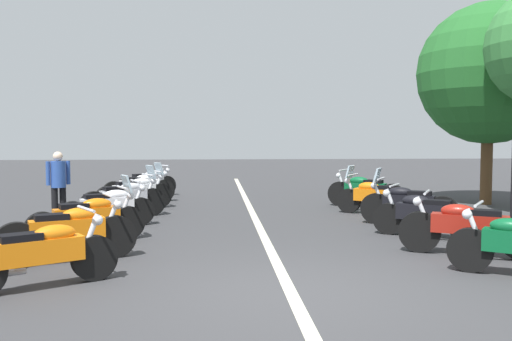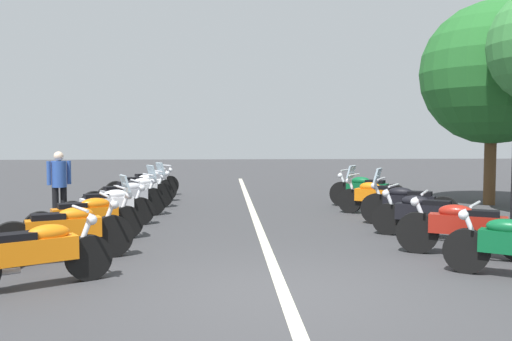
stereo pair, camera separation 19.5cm
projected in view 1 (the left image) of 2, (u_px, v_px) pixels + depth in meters
The scene contains 17 objects.
ground_plane at pixel (292, 294), 6.47m from camera, with size 80.00×80.00×0.00m, color #38383A.
lane_centre_stripe at pixel (254, 217), 12.82m from camera, with size 23.56×0.16×0.01m, color beige.
motorcycle_left_row_0 at pixel (42, 253), 6.70m from camera, with size 1.15×1.75×0.98m.
motorcycle_left_row_1 at pixel (69, 232), 8.11m from camera, with size 1.02×1.97×1.01m.
motorcycle_left_row_2 at pixel (89, 217), 9.61m from camera, with size 1.10×1.96×1.20m.
motorcycle_left_row_3 at pixel (108, 207), 11.22m from camera, with size 1.04×1.87×0.98m.
motorcycle_left_row_4 at pixel (125, 198), 12.57m from camera, with size 1.17×1.86×1.23m.
motorcycle_left_row_5 at pixel (135, 192), 14.00m from camera, with size 1.23×1.87×1.22m.
motorcycle_left_row_6 at pixel (140, 187), 15.55m from camera, with size 0.98×2.00×1.00m.
motorcycle_left_row_7 at pixel (148, 182), 17.09m from camera, with size 1.28×1.75×1.00m.
motorcycle_right_row_1 at pixel (468, 227), 8.53m from camera, with size 1.18×2.00×1.02m.
motorcycle_right_row_2 at pixel (424, 214), 10.14m from camera, with size 1.23×1.75×0.99m.
motorcycle_right_row_3 at pixel (407, 204), 11.49m from camera, with size 1.14×1.87×1.22m.
motorcycle_right_row_4 at pixel (374, 196), 13.12m from camera, with size 1.28×1.70×1.19m.
motorcycle_right_row_5 at pixel (365, 190), 14.48m from camera, with size 1.31×1.83×1.02m.
bystander_1 at pixel (58, 181), 11.91m from camera, with size 0.33×0.46×1.58m.
roadside_tree_0 at pixel (489, 74), 14.99m from camera, with size 3.93×3.93×5.64m.
Camera 1 is at (-6.32, 0.90, 1.89)m, focal length 37.71 mm.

